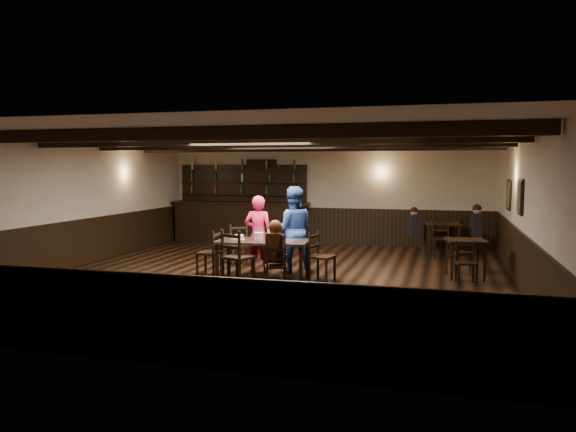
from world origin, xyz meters
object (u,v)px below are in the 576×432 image
(woman_pink, at_px, (258,234))
(man_blue, at_px, (293,230))
(dining_table, at_px, (263,244))
(chair_near_right, at_px, (276,263))
(chair_near_left, at_px, (235,253))
(bar_counter, at_px, (241,216))
(cake, at_px, (238,237))

(woman_pink, bearing_deg, man_blue, -166.89)
(dining_table, height_order, chair_near_right, chair_near_right)
(chair_near_left, distance_m, chair_near_right, 0.80)
(chair_near_right, distance_m, man_blue, 1.60)
(chair_near_left, relative_size, bar_counter, 0.26)
(woman_pink, xyz_separation_m, bar_counter, (-2.02, 4.40, -0.06))
(dining_table, height_order, woman_pink, woman_pink)
(chair_near_right, bearing_deg, woman_pink, 119.94)
(woman_pink, distance_m, bar_counter, 4.85)
(bar_counter, bearing_deg, woman_pink, -65.34)
(man_blue, relative_size, cake, 6.72)
(woman_pink, xyz_separation_m, man_blue, (0.66, 0.20, 0.09))
(bar_counter, bearing_deg, chair_near_left, -70.55)
(man_blue, distance_m, cake, 1.17)
(dining_table, height_order, cake, cake)
(dining_table, distance_m, chair_near_right, 0.92)
(woman_pink, height_order, man_blue, man_blue)
(chair_near_left, bearing_deg, cake, 105.80)
(chair_near_left, relative_size, man_blue, 0.58)
(chair_near_left, bearing_deg, man_blue, 65.61)
(chair_near_right, height_order, bar_counter, bar_counter)
(bar_counter, bearing_deg, dining_table, -65.15)
(chair_near_left, height_order, woman_pink, woman_pink)
(man_blue, bearing_deg, chair_near_right, 75.88)
(chair_near_right, xyz_separation_m, man_blue, (-0.12, 1.54, 0.42))
(chair_near_right, bearing_deg, cake, 142.42)
(dining_table, bearing_deg, woman_pink, 116.26)
(woman_pink, bearing_deg, chair_near_right, 116.51)
(dining_table, height_order, bar_counter, bar_counter)
(man_blue, height_order, cake, man_blue)
(dining_table, xyz_separation_m, cake, (-0.50, 0.01, 0.11))
(chair_near_right, xyz_separation_m, cake, (-0.99, 0.76, 0.33))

